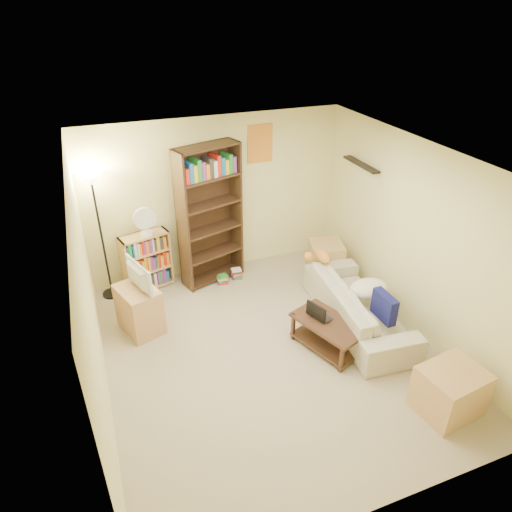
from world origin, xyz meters
name	(u,v)px	position (x,y,z in m)	size (l,w,h in m)	color
room	(273,239)	(0.00, 0.01, 1.62)	(4.50, 4.54, 2.52)	tan
sofa	(358,305)	(1.34, 0.11, 0.30)	(0.99, 2.12, 0.60)	beige
navy_pillow	(384,307)	(1.39, -0.34, 0.57)	(0.40, 0.12, 0.36)	#131656
cream_blanket	(369,289)	(1.49, 0.15, 0.52)	(0.55, 0.40, 0.24)	silver
tabby_cat	(320,256)	(1.14, 0.92, 0.68)	(0.48, 0.20, 0.16)	orange
coffee_table	(328,331)	(0.71, -0.18, 0.26)	(0.80, 1.04, 0.41)	#47281B
laptop	(322,314)	(0.70, -0.03, 0.42)	(0.32, 0.37, 0.02)	black
laptop_screen	(316,312)	(0.57, -0.08, 0.53)	(0.01, 0.31, 0.20)	white
mug	(356,324)	(0.97, -0.39, 0.45)	(0.11, 0.11, 0.08)	silver
tv_remote	(316,307)	(0.70, 0.14, 0.42)	(0.05, 0.16, 0.02)	black
tv_stand	(139,309)	(-1.47, 1.05, 0.33)	(0.44, 0.61, 0.65)	tan
television	(134,277)	(-1.47, 1.05, 0.84)	(0.29, 0.63, 0.37)	black
tall_bookshelf	(210,213)	(-0.19, 1.95, 1.15)	(1.03, 0.60, 2.17)	#3C2917
short_bookshelf	(147,262)	(-1.19, 2.05, 0.46)	(0.77, 0.46, 0.92)	tan
desk_fan	(145,221)	(-1.14, 2.01, 1.15)	(0.33, 0.18, 0.44)	white
floor_lamp	(95,202)	(-1.77, 2.05, 1.53)	(0.32, 0.32, 1.92)	black
side_table	(326,259)	(1.53, 1.39, 0.29)	(0.51, 0.51, 0.58)	tan
end_cabinet	(450,391)	(1.44, -1.55, 0.27)	(0.65, 0.54, 0.54)	tan
book_stacks	(230,276)	(0.04, 1.78, 0.08)	(0.43, 0.19, 0.18)	red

